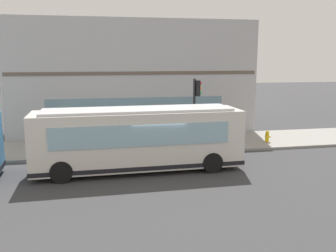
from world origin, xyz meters
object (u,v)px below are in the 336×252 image
Objects in this scene: pedestrian_walking_along_curb at (68,136)px; pedestrian_near_hydrant at (170,133)px; newspaper_vending_box at (89,140)px; traffic_light_near_corner at (196,101)px; city_bus_nearside at (138,139)px; fire_hydrant at (267,136)px; pedestrian_by_light_pole at (101,136)px.

pedestrian_walking_along_curb is 1.06× the size of pedestrian_near_hydrant.
newspaper_vending_box is at bearing 76.21° from pedestrian_near_hydrant.
pedestrian_walking_along_curb reaches higher than newspaper_vending_box.
city_bus_nearside is at bearing 128.06° from traffic_light_near_corner.
pedestrian_near_hydrant reaches higher than fire_hydrant.
pedestrian_by_light_pole is at bearing 27.62° from city_bus_nearside.
newspaper_vending_box is at bearing 24.16° from pedestrian_by_light_pole.
pedestrian_near_hydrant is at bearing 92.92° from fire_hydrant.
fire_hydrant is 0.82× the size of newspaper_vending_box.
pedestrian_walking_along_curb is 1.00× the size of pedestrian_by_light_pole.
pedestrian_walking_along_curb is 1.84× the size of newspaper_vending_box.
newspaper_vending_box is at bearing 85.72° from fire_hydrant.
pedestrian_walking_along_curb is 5.89m from pedestrian_near_hydrant.
traffic_light_near_corner is 4.61× the size of newspaper_vending_box.
pedestrian_near_hydrant is (-0.33, 6.42, 0.53)m from fire_hydrant.
fire_hydrant is (1.04, -5.03, -2.53)m from traffic_light_near_corner.
city_bus_nearside is 13.62× the size of fire_hydrant.
pedestrian_walking_along_curb reaches higher than pedestrian_by_light_pole.
pedestrian_near_hydrant reaches higher than newspaper_vending_box.
pedestrian_walking_along_curb is at bearing 43.96° from city_bus_nearside.
pedestrian_near_hydrant is at bearing 62.94° from traffic_light_near_corner.
pedestrian_walking_along_curb is at bearing 91.26° from fire_hydrant.
city_bus_nearside is 6.07× the size of pedestrian_walking_along_curb.
city_bus_nearside reaches higher than pedestrian_by_light_pole.
traffic_light_near_corner is 2.64× the size of pedestrian_near_hydrant.
newspaper_vending_box is (1.16, 4.73, -0.44)m from pedestrian_near_hydrant.
pedestrian_walking_along_curb is (-0.27, 12.30, 0.59)m from fire_hydrant.
newspaper_vending_box is (1.11, -1.15, -0.50)m from pedestrian_walking_along_curb.
pedestrian_by_light_pole reaches higher than pedestrian_near_hydrant.
traffic_light_near_corner is at bearing -51.94° from city_bus_nearside.
fire_hydrant is at bearing -86.63° from pedestrian_by_light_pole.
city_bus_nearside reaches higher than pedestrian_near_hydrant.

